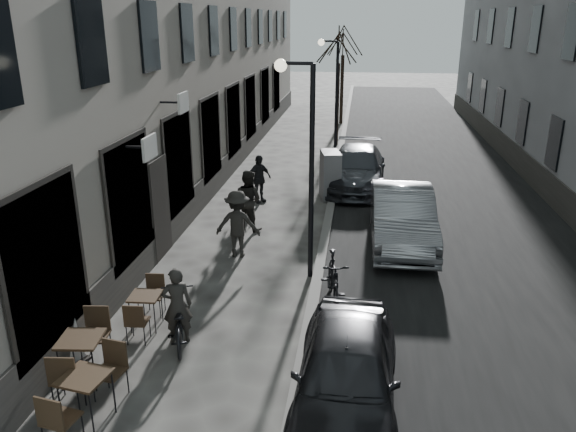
% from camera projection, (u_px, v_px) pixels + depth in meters
% --- Properties ---
extents(road, '(7.30, 60.00, 0.00)m').
position_uv_depth(road, '(428.00, 174.00, 22.50)').
color(road, black).
rests_on(road, ground).
extents(kerb, '(0.25, 60.00, 0.12)m').
position_uv_depth(kerb, '(337.00, 169.00, 22.92)').
color(kerb, slate).
rests_on(kerb, ground).
extents(streetlamp_near, '(0.90, 0.28, 5.09)m').
position_uv_depth(streetlamp_near, '(304.00, 148.00, 12.58)').
color(streetlamp_near, black).
rests_on(streetlamp_near, ground).
extents(streetlamp_far, '(0.90, 0.28, 5.09)m').
position_uv_depth(streetlamp_far, '(333.00, 86.00, 23.80)').
color(streetlamp_far, black).
rests_on(streetlamp_far, ground).
extents(tree_near, '(2.40, 2.40, 5.70)m').
position_uv_depth(tree_near, '(339.00, 46.00, 26.09)').
color(tree_near, black).
rests_on(tree_near, ground).
extents(tree_far, '(2.40, 2.40, 5.70)m').
position_uv_depth(tree_far, '(343.00, 41.00, 31.70)').
color(tree_far, black).
rests_on(tree_far, ground).
extents(bistro_set_a, '(0.77, 1.68, 0.96)m').
position_uv_depth(bistro_set_a, '(87.00, 393.00, 8.58)').
color(bistro_set_a, '#312315').
rests_on(bistro_set_a, ground).
extents(bistro_set_b, '(0.76, 1.72, 1.00)m').
position_uv_depth(bistro_set_b, '(82.00, 355.00, 9.53)').
color(bistro_set_b, '#312315').
rests_on(bistro_set_b, ground).
extents(bistro_set_c, '(0.62, 1.46, 0.85)m').
position_uv_depth(bistro_set_c, '(146.00, 308.00, 11.23)').
color(bistro_set_c, '#312315').
rests_on(bistro_set_c, ground).
extents(sign_board, '(0.61, 0.73, 1.14)m').
position_uv_depth(sign_board, '(64.00, 343.00, 9.98)').
color(sign_board, black).
rests_on(sign_board, ground).
extents(utility_cabinet, '(0.81, 1.19, 1.63)m').
position_uv_depth(utility_cabinet, '(330.00, 175.00, 19.27)').
color(utility_cabinet, slate).
rests_on(utility_cabinet, ground).
extents(bicycle, '(1.13, 1.90, 0.94)m').
position_uv_depth(bicycle, '(178.00, 319.00, 10.73)').
color(bicycle, black).
rests_on(bicycle, ground).
extents(cyclist_rider, '(0.65, 0.52, 1.54)m').
position_uv_depth(cyclist_rider, '(177.00, 305.00, 10.63)').
color(cyclist_rider, '#282623').
rests_on(cyclist_rider, ground).
extents(pedestrian_near, '(1.05, 0.94, 1.80)m').
position_uv_depth(pedestrian_near, '(248.00, 200.00, 16.34)').
color(pedestrian_near, black).
rests_on(pedestrian_near, ground).
extents(pedestrian_mid, '(1.18, 0.71, 1.78)m').
position_uv_depth(pedestrian_mid, '(238.00, 224.00, 14.49)').
color(pedestrian_mid, '#272522').
rests_on(pedestrian_mid, ground).
extents(pedestrian_far, '(0.96, 0.95, 1.63)m').
position_uv_depth(pedestrian_far, '(259.00, 179.00, 18.81)').
color(pedestrian_far, black).
rests_on(pedestrian_far, ground).
extents(car_near, '(1.73, 4.07, 1.37)m').
position_uv_depth(car_near, '(346.00, 372.00, 8.78)').
color(car_near, black).
rests_on(car_near, ground).
extents(car_mid, '(1.68, 4.69, 1.54)m').
position_uv_depth(car_mid, '(402.00, 217.00, 15.36)').
color(car_mid, gray).
rests_on(car_mid, ground).
extents(car_far, '(2.17, 5.03, 1.44)m').
position_uv_depth(car_far, '(357.00, 168.00, 20.51)').
color(car_far, '#31343A').
rests_on(car_far, ground).
extents(moped, '(0.81, 1.95, 1.14)m').
position_uv_depth(moped, '(333.00, 280.00, 12.10)').
color(moped, black).
rests_on(moped, ground).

